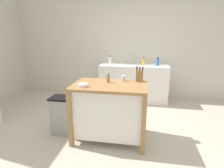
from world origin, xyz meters
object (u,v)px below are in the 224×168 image
object	(u,v)px
kitchen_island	(110,109)
trash_bin	(63,115)
bottle_spray_cleaner	(143,62)
bottle_hand_soap	(110,60)
knife_block	(140,76)
drinking_cup	(124,78)
sink_faucet	(134,59)
pepper_grinder	(108,78)
bottle_dish_soap	(158,62)
bowl_ceramic_wide	(83,85)

from	to	relation	value
kitchen_island	trash_bin	size ratio (longest dim) A/B	1.73
trash_bin	bottle_spray_cleaner	size ratio (longest dim) A/B	3.22
bottle_hand_soap	knife_block	bearing A→B (deg)	-63.88
drinking_cup	sink_faucet	distance (m)	1.76
knife_block	bottle_spray_cleaner	bearing A→B (deg)	88.05
knife_block	drinking_cup	xyz separation A→B (m)	(-0.24, -0.03, -0.04)
kitchen_island	trash_bin	distance (m)	0.81
pepper_grinder	sink_faucet	xyz separation A→B (m)	(0.30, 1.88, 0.04)
kitchen_island	bottle_dish_soap	distance (m)	2.00
trash_bin	knife_block	bearing A→B (deg)	10.26
drinking_cup	bottle_dish_soap	world-z (taller)	bottle_dish_soap
knife_block	bottle_hand_soap	world-z (taller)	knife_block
bowl_ceramic_wide	drinking_cup	distance (m)	0.66
kitchen_island	pepper_grinder	world-z (taller)	pepper_grinder
pepper_grinder	bottle_dish_soap	size ratio (longest dim) A/B	0.79
kitchen_island	trash_bin	world-z (taller)	kitchen_island
pepper_grinder	bottle_dish_soap	world-z (taller)	bottle_dish_soap
kitchen_island	bowl_ceramic_wide	size ratio (longest dim) A/B	7.50
bottle_spray_cleaner	trash_bin	bearing A→B (deg)	-125.87
drinking_cup	sink_faucet	bearing A→B (deg)	87.48
sink_faucet	bottle_dish_soap	distance (m)	0.58
knife_block	bowl_ceramic_wide	world-z (taller)	knife_block
kitchen_island	drinking_cup	xyz separation A→B (m)	(0.18, 0.21, 0.43)
bowl_ceramic_wide	pepper_grinder	size ratio (longest dim) A/B	0.92
bottle_spray_cleaner	kitchen_island	bearing A→B (deg)	-105.05
drinking_cup	bottle_hand_soap	xyz separation A→B (m)	(-0.49, 1.54, 0.06)
bottle_dish_soap	pepper_grinder	bearing A→B (deg)	-116.71
sink_faucet	bottle_dish_soap	xyz separation A→B (m)	(0.54, -0.21, -0.02)
sink_faucet	bottle_hand_soap	size ratio (longest dim) A/B	1.00
bowl_ceramic_wide	trash_bin	distance (m)	0.77
kitchen_island	knife_block	xyz separation A→B (m)	(0.42, 0.25, 0.48)
bottle_hand_soap	sink_faucet	bearing A→B (deg)	20.90
trash_bin	bottle_hand_soap	size ratio (longest dim) A/B	2.87
kitchen_island	bowl_ceramic_wide	bearing A→B (deg)	-151.53
bottle_hand_soap	bottle_spray_cleaner	world-z (taller)	bottle_hand_soap
pepper_grinder	bottle_dish_soap	bearing A→B (deg)	63.29
bottle_hand_soap	bottle_spray_cleaner	bearing A→B (deg)	1.40
pepper_grinder	bowl_ceramic_wide	bearing A→B (deg)	-137.36
knife_block	pepper_grinder	bearing A→B (deg)	-161.93
bowl_ceramic_wide	bottle_spray_cleaner	bearing A→B (deg)	67.19
pepper_grinder	bottle_hand_soap	size ratio (longest dim) A/B	0.72
kitchen_island	knife_block	distance (m)	0.69
kitchen_island	drinking_cup	bearing A→B (deg)	49.86
pepper_grinder	kitchen_island	bearing A→B (deg)	-67.05
bowl_ceramic_wide	bottle_hand_soap	size ratio (longest dim) A/B	0.66
sink_faucet	bottle_dish_soap	size ratio (longest dim) A/B	1.11
knife_block	sink_faucet	bearing A→B (deg)	95.54
knife_block	drinking_cup	distance (m)	0.25
drinking_cup	pepper_grinder	size ratio (longest dim) A/B	0.58
bowl_ceramic_wide	knife_block	bearing A→B (deg)	29.38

